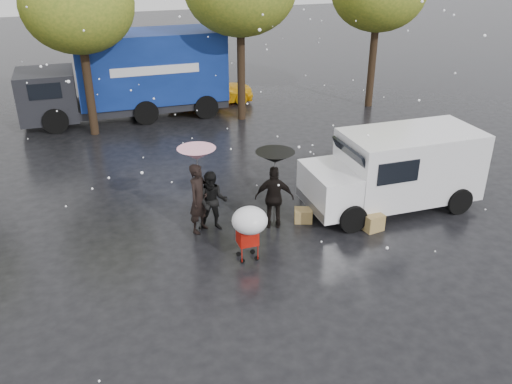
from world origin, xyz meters
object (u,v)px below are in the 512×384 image
object	(u,v)px
person_black	(274,198)
white_van	(397,169)
yellow_taxi	(210,89)
shopping_cart	(249,223)
person_pink	(199,198)
vendor_cart	(329,176)
blue_truck	(131,76)

from	to	relation	value
person_black	white_van	xyz separation A→B (m)	(3.68, 0.09, 0.29)
white_van	yellow_taxi	xyz separation A→B (m)	(-2.52, 11.57, -0.50)
person_black	shopping_cart	distance (m)	1.84
person_pink	vendor_cart	world-z (taller)	person_pink
yellow_taxi	white_van	bearing A→B (deg)	-167.71
blue_truck	yellow_taxi	xyz separation A→B (m)	(3.53, 0.86, -1.10)
vendor_cart	shopping_cart	bearing A→B (deg)	-142.33
white_van	blue_truck	size ratio (longest dim) A/B	0.59
white_van	shopping_cart	bearing A→B (deg)	-162.52
person_black	vendor_cart	size ratio (longest dim) A/B	1.15
shopping_cart	person_pink	bearing A→B (deg)	112.81
person_pink	blue_truck	distance (m)	10.41
shopping_cart	blue_truck	xyz separation A→B (m)	(-1.23, 12.23, 0.69)
blue_truck	shopping_cart	bearing A→B (deg)	-84.24
vendor_cart	blue_truck	distance (m)	10.76
person_pink	vendor_cart	bearing A→B (deg)	-34.71
shopping_cart	white_van	distance (m)	5.05
person_pink	vendor_cart	xyz separation A→B (m)	(4.01, 0.64, -0.22)
vendor_cart	shopping_cart	world-z (taller)	shopping_cart
white_van	yellow_taxi	distance (m)	11.85
blue_truck	yellow_taxi	world-z (taller)	blue_truck
person_black	white_van	world-z (taller)	white_van
blue_truck	person_black	bearing A→B (deg)	-77.61
person_black	blue_truck	distance (m)	11.09
shopping_cart	yellow_taxi	bearing A→B (deg)	80.03
shopping_cart	yellow_taxi	world-z (taller)	shopping_cart
vendor_cart	blue_truck	size ratio (longest dim) A/B	0.18
person_black	vendor_cart	bearing A→B (deg)	-132.01
person_pink	shopping_cart	world-z (taller)	person_pink
person_pink	yellow_taxi	bearing A→B (deg)	30.87
shopping_cart	white_van	world-z (taller)	white_van
vendor_cart	person_black	bearing A→B (deg)	-152.93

